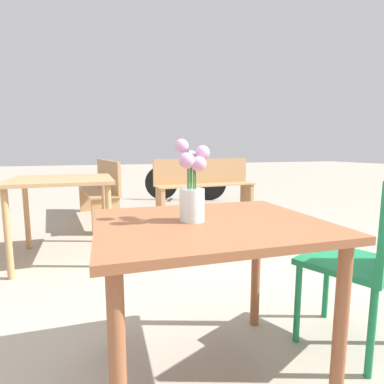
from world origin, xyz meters
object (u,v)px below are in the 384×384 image
at_px(bench_far, 101,188).
at_px(table_back, 63,189).
at_px(cafe_chair, 367,254).
at_px(bench_middle, 204,183).
at_px(flower_vase, 192,190).
at_px(table_front, 210,245).
at_px(bicycle, 185,182).

height_order(bench_far, table_back, bench_far).
bearing_deg(cafe_chair, bench_middle, 81.06).
bearing_deg(flower_vase, bench_far, 93.62).
xyz_separation_m(table_front, bench_middle, (1.33, 3.37, -0.14)).
relative_size(table_front, bench_far, 0.57).
bearing_deg(cafe_chair, flower_vase, 173.42).
distance_m(flower_vase, bench_middle, 3.65).
distance_m(table_back, bicycle, 3.43).
bearing_deg(bicycle, flower_vase, -107.86).
height_order(flower_vase, cafe_chair, flower_vase).
distance_m(table_front, flower_vase, 0.24).
distance_m(bench_middle, bench_far, 1.61).
bearing_deg(bench_middle, bench_far, -176.54).
xyz_separation_m(bench_far, bicycle, (1.67, 1.28, -0.11)).
xyz_separation_m(bench_middle, bicycle, (0.07, 1.19, -0.11)).
distance_m(flower_vase, cafe_chair, 0.92).
height_order(table_front, cafe_chair, cafe_chair).
bearing_deg(bench_middle, bicycle, 86.84).
relative_size(flower_vase, cafe_chair, 0.38).
bearing_deg(table_front, bench_middle, 68.51).
bearing_deg(table_back, bench_far, 74.48).
xyz_separation_m(cafe_chair, bench_middle, (0.54, 3.45, -0.04)).
distance_m(flower_vase, table_back, 1.92).
relative_size(flower_vase, bicycle, 0.22).
xyz_separation_m(table_front, table_back, (-0.68, 1.83, 0.03)).
relative_size(cafe_chair, bench_middle, 0.52).
bearing_deg(flower_vase, cafe_chair, -6.58).
height_order(table_back, bicycle, bicycle).
bearing_deg(cafe_chair, table_back, 127.40).
xyz_separation_m(flower_vase, table_back, (-0.61, 1.81, -0.20)).
height_order(table_front, bench_far, bench_far).
bearing_deg(bench_far, bench_middle, 3.46).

